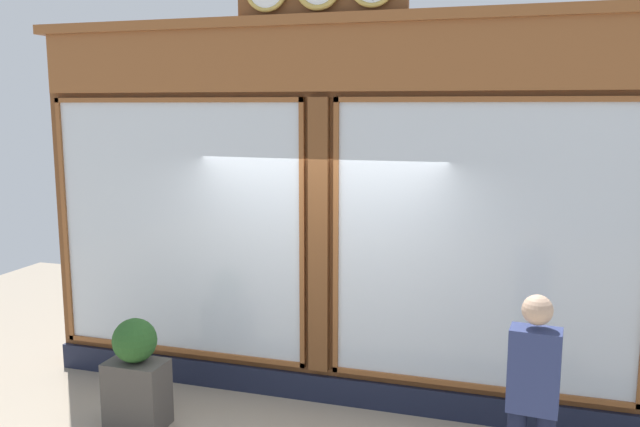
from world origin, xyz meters
TOP-DOWN VIEW (x-y plane):
  - shop_facade at (-0.00, -0.13)m, footprint 6.33×0.42m
  - pedestrian at (-2.05, 1.38)m, footprint 0.38×0.25m
  - planter_box at (1.49, 1.04)m, footprint 0.56×0.36m
  - planter_shrub at (1.49, 1.04)m, footprint 0.42×0.42m

SIDE VIEW (x-z plane):
  - planter_box at x=1.49m, z-range 0.00..0.64m
  - planter_shrub at x=1.49m, z-range 0.64..1.05m
  - pedestrian at x=-2.05m, z-range 0.09..1.78m
  - shop_facade at x=0.00m, z-range -0.26..4.17m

